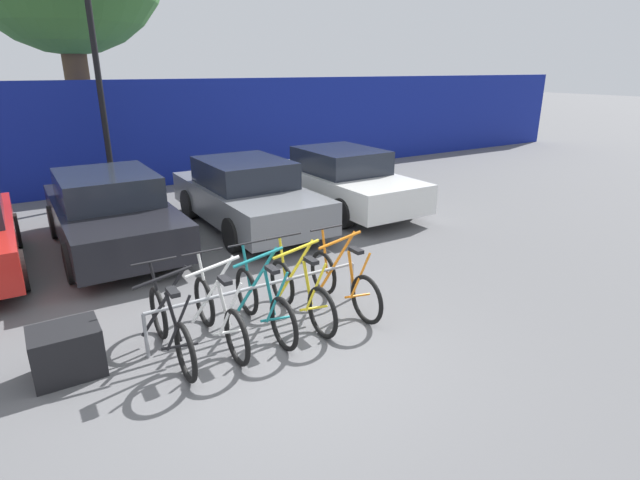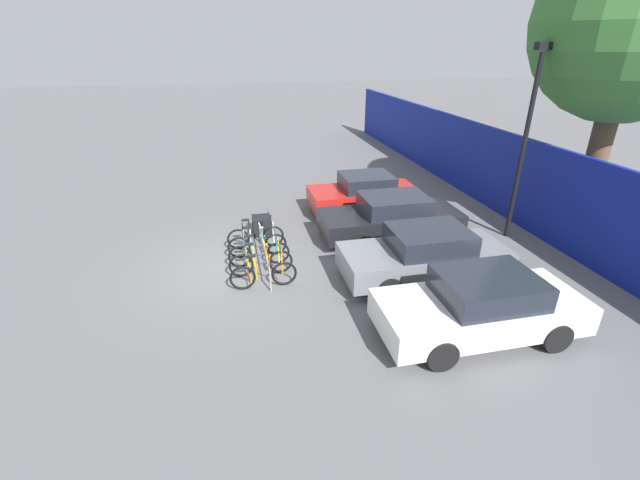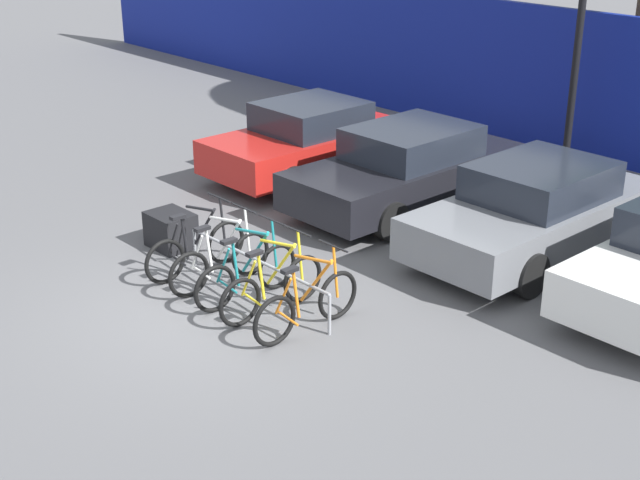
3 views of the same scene
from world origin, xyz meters
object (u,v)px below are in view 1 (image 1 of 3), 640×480
bicycle_black (171,328)px  car_black (111,212)px  car_grey (247,194)px  lamp_post (97,66)px  car_white (342,180)px  bicycle_white (219,315)px  bike_rack (260,291)px  bicycle_teal (264,303)px  bicycle_orange (344,282)px  cargo_crate (67,351)px  bicycle_yellow (301,293)px

bicycle_black → car_black: size_ratio=0.39×
car_grey → lamp_post: (-1.94, 3.82, 2.51)m
bicycle_black → car_black: bearing=89.1°
bicycle_black → car_white: 6.80m
bicycle_white → car_grey: car_grey is taller
bike_rack → bicycle_white: size_ratio=1.71×
bicycle_black → bicycle_white: (0.58, 0.00, 0.00)m
bicycle_black → car_grey: car_grey is taller
bicycle_teal → bicycle_orange: same height
bicycle_black → bicycle_teal: size_ratio=1.00×
bicycle_black → cargo_crate: (-1.05, 0.26, -0.10)m
bicycle_black → lamp_post: lamp_post is taller
bike_rack → car_white: (4.09, 4.13, 0.22)m
bicycle_orange → car_white: (2.90, 4.28, 0.31)m
bicycle_white → car_black: (-0.41, 4.24, 0.31)m
bicycle_white → lamp_post: (0.29, 7.97, 2.83)m
bicycle_yellow → bicycle_black: bearing=-178.8°
lamp_post → car_black: bearing=-100.6°
bicycle_orange → bicycle_yellow: bearing=178.0°
bicycle_black → lamp_post: size_ratio=0.30×
bicycle_yellow → car_white: 5.58m
bicycle_black → bicycle_orange: (2.38, 0.00, 0.00)m
lamp_post → cargo_crate: (-1.93, -7.71, -2.93)m
cargo_crate → car_grey: bearing=45.2°
bicycle_orange → lamp_post: bearing=98.7°
bicycle_black → bicycle_orange: size_ratio=1.00×
bike_rack → lamp_post: (-0.32, 7.83, 2.73)m
car_white → bike_rack: bearing=-134.7°
bicycle_teal → car_grey: bearing=67.1°
bicycle_teal → bicycle_yellow: (0.53, 0.00, 0.00)m
bicycle_white → bicycle_teal: same height
car_white → lamp_post: 6.28m
car_white → cargo_crate: (-6.34, -4.01, -0.42)m
bicycle_white → bicycle_yellow: bearing=-1.6°
bicycle_teal → car_grey: (1.64, 4.15, 0.31)m
bicycle_white → bicycle_yellow: same height
bicycle_black → car_grey: bearing=57.4°
bicycle_white → bicycle_teal: bearing=-1.6°
bicycle_yellow → cargo_crate: 2.77m
bicycle_orange → car_grey: (0.43, 4.15, 0.31)m
bicycle_yellow → car_grey: (1.11, 4.15, 0.31)m
bicycle_black → bike_rack: bearing=8.6°
bicycle_orange → lamp_post: size_ratio=0.30×
car_black → bike_rack: bearing=-76.0°
bicycle_white → cargo_crate: 1.66m
bicycle_teal → car_white: 5.94m
bicycle_yellow → car_black: 4.52m
car_white → cargo_crate: car_white is taller
bicycle_white → car_white: (4.70, 4.28, 0.31)m
car_black → car_grey: size_ratio=1.02×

